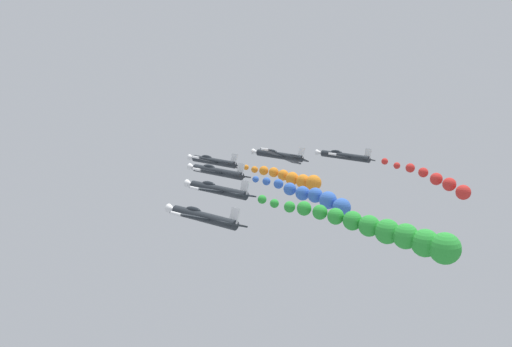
{
  "coord_description": "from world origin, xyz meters",
  "views": [
    {
      "loc": [
        -64.15,
        -53.87,
        132.4
      ],
      "look_at": [
        0.0,
        0.0,
        114.03
      ],
      "focal_mm": 41.77,
      "sensor_mm": 36.0,
      "label": 1
    }
  ],
  "objects_px": {
    "airplane_right_outer": "(344,156)",
    "airplane_left_inner": "(217,172)",
    "airplane_left_outer": "(217,190)",
    "airplane_lead": "(213,161)",
    "airplane_trailing": "(203,217)",
    "airplane_right_inner": "(279,155)"
  },
  "relations": [
    {
      "from": "airplane_trailing",
      "to": "airplane_lead",
      "type": "bearing_deg",
      "value": 42.17
    },
    {
      "from": "airplane_left_outer",
      "to": "airplane_right_outer",
      "type": "distance_m",
      "value": 31.67
    },
    {
      "from": "airplane_left_inner",
      "to": "airplane_right_inner",
      "type": "xyz_separation_m",
      "value": [
        16.41,
        1.68,
        -0.21
      ]
    },
    {
      "from": "airplane_right_inner",
      "to": "airplane_right_outer",
      "type": "bearing_deg",
      "value": -44.64
    },
    {
      "from": "airplane_trailing",
      "to": "airplane_left_inner",
      "type": "bearing_deg",
      "value": 39.62
    },
    {
      "from": "airplane_right_outer",
      "to": "airplane_lead",
      "type": "bearing_deg",
      "value": 136.96
    },
    {
      "from": "airplane_left_inner",
      "to": "airplane_right_inner",
      "type": "bearing_deg",
      "value": 5.85
    },
    {
      "from": "airplane_left_outer",
      "to": "airplane_right_outer",
      "type": "height_order",
      "value": "airplane_left_outer"
    },
    {
      "from": "airplane_right_outer",
      "to": "airplane_trailing",
      "type": "xyz_separation_m",
      "value": [
        -40.2,
        -7.21,
        0.03
      ]
    },
    {
      "from": "airplane_left_inner",
      "to": "airplane_trailing",
      "type": "distance_m",
      "value": 20.76
    },
    {
      "from": "airplane_lead",
      "to": "airplane_left_outer",
      "type": "relative_size",
      "value": 1.0
    },
    {
      "from": "airplane_right_inner",
      "to": "airplane_lead",
      "type": "bearing_deg",
      "value": 138.59
    },
    {
      "from": "airplane_trailing",
      "to": "airplane_right_inner",
      "type": "bearing_deg",
      "value": 24.72
    },
    {
      "from": "airplane_right_outer",
      "to": "airplane_trailing",
      "type": "relative_size",
      "value": 1.0
    },
    {
      "from": "airplane_lead",
      "to": "airplane_right_outer",
      "type": "xyz_separation_m",
      "value": [
        15.88,
        -14.83,
        0.36
      ]
    },
    {
      "from": "airplane_left_inner",
      "to": "airplane_right_outer",
      "type": "relative_size",
      "value": 1.0
    },
    {
      "from": "airplane_right_inner",
      "to": "airplane_right_outer",
      "type": "relative_size",
      "value": 1.0
    },
    {
      "from": "airplane_left_outer",
      "to": "airplane_trailing",
      "type": "bearing_deg",
      "value": -144.85
    },
    {
      "from": "airplane_right_outer",
      "to": "airplane_trailing",
      "type": "bearing_deg",
      "value": -169.84
    },
    {
      "from": "airplane_lead",
      "to": "airplane_left_inner",
      "type": "relative_size",
      "value": 1.0
    },
    {
      "from": "airplane_left_outer",
      "to": "airplane_trailing",
      "type": "height_order",
      "value": "airplane_left_outer"
    },
    {
      "from": "airplane_right_outer",
      "to": "airplane_left_inner",
      "type": "bearing_deg",
      "value": 166.02
    }
  ]
}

